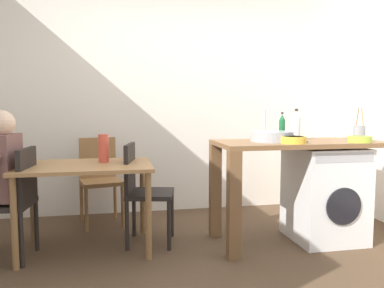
# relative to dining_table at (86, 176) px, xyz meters

# --- Properties ---
(ground_plane) EXTENTS (5.46, 5.46, 0.00)m
(ground_plane) POSITION_rel_dining_table_xyz_m (0.94, -0.58, -0.64)
(ground_plane) COLOR #4C3826
(wall_back) EXTENTS (4.60, 0.10, 2.70)m
(wall_back) POSITION_rel_dining_table_xyz_m (0.94, 1.17, 0.71)
(wall_back) COLOR silver
(wall_back) RESTS_ON ground_plane
(dining_table) EXTENTS (1.10, 0.76, 0.74)m
(dining_table) POSITION_rel_dining_table_xyz_m (0.00, 0.00, 0.00)
(dining_table) COLOR #9E7042
(dining_table) RESTS_ON ground_plane
(chair_person_seat) EXTENTS (0.44, 0.44, 0.90)m
(chair_person_seat) POSITION_rel_dining_table_xyz_m (-0.55, -0.11, -0.14)
(chair_person_seat) COLOR black
(chair_person_seat) RESTS_ON ground_plane
(chair_opposite) EXTENTS (0.48, 0.48, 0.90)m
(chair_opposite) POSITION_rel_dining_table_xyz_m (0.48, 0.07, -0.14)
(chair_opposite) COLOR black
(chair_opposite) RESTS_ON ground_plane
(chair_spare_by_wall) EXTENTS (0.47, 0.47, 0.90)m
(chair_spare_by_wall) POSITION_rel_dining_table_xyz_m (0.08, 0.77, -0.14)
(chair_spare_by_wall) COLOR olive
(chair_spare_by_wall) RESTS_ON ground_plane
(kitchen_counter) EXTENTS (1.50, 0.68, 0.92)m
(kitchen_counter) POSITION_rel_dining_table_xyz_m (1.66, -0.17, 0.12)
(kitchen_counter) COLOR brown
(kitchen_counter) RESTS_ON ground_plane
(washing_machine) EXTENTS (0.60, 0.61, 0.86)m
(washing_machine) POSITION_rel_dining_table_xyz_m (2.13, -0.17, -0.21)
(washing_machine) COLOR white
(washing_machine) RESTS_ON ground_plane
(sink_basin) EXTENTS (0.38, 0.38, 0.09)m
(sink_basin) POSITION_rel_dining_table_xyz_m (1.61, -0.17, 0.32)
(sink_basin) COLOR #9EA0A5
(sink_basin) RESTS_ON kitchen_counter
(tap) EXTENTS (0.02, 0.02, 0.28)m
(tap) POSITION_rel_dining_table_xyz_m (1.61, 0.01, 0.42)
(tap) COLOR #B2B2B7
(tap) RESTS_ON kitchen_counter
(bottle_tall_green) EXTENTS (0.06, 0.06, 0.26)m
(bottle_tall_green) POSITION_rel_dining_table_xyz_m (1.79, 0.03, 0.39)
(bottle_tall_green) COLOR #19592D
(bottle_tall_green) RESTS_ON kitchen_counter
(bottle_squat_brown) EXTENTS (0.08, 0.08, 0.29)m
(bottle_squat_brown) POSITION_rel_dining_table_xyz_m (1.90, -0.03, 0.41)
(bottle_squat_brown) COLOR silver
(bottle_squat_brown) RESTS_ON kitchen_counter
(mixing_bowl) EXTENTS (0.21, 0.21, 0.06)m
(mixing_bowl) POSITION_rel_dining_table_xyz_m (1.71, -0.37, 0.31)
(mixing_bowl) COLOR gold
(mixing_bowl) RESTS_ON kitchen_counter
(utensil_crock) EXTENTS (0.11, 0.11, 0.30)m
(utensil_crock) POSITION_rel_dining_table_xyz_m (2.50, -0.12, 0.35)
(utensil_crock) COLOR gray
(utensil_crock) RESTS_ON kitchen_counter
(colander) EXTENTS (0.20, 0.20, 0.06)m
(colander) POSITION_rel_dining_table_xyz_m (2.32, -0.39, 0.31)
(colander) COLOR #A8C63D
(colander) RESTS_ON kitchen_counter
(vase) EXTENTS (0.09, 0.09, 0.25)m
(vase) POSITION_rel_dining_table_xyz_m (0.15, 0.10, 0.22)
(vase) COLOR #D84C38
(vase) RESTS_ON dining_table
(scissors) EXTENTS (0.15, 0.06, 0.01)m
(scissors) POSITION_rel_dining_table_xyz_m (1.82, -0.27, 0.28)
(scissors) COLOR #B2B2B7
(scissors) RESTS_ON kitchen_counter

